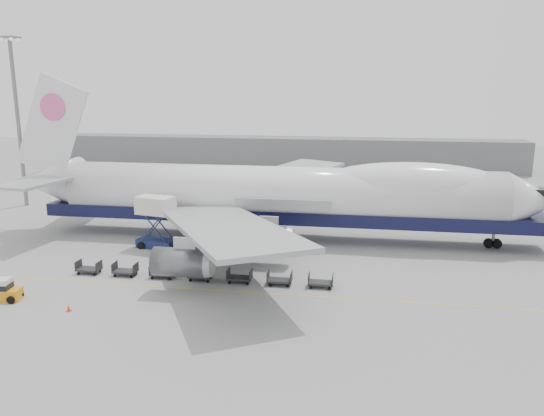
# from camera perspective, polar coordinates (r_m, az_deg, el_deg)

# --- Properties ---
(ground) EXTENTS (260.00, 260.00, 0.00)m
(ground) POSITION_cam_1_polar(r_m,az_deg,el_deg) (54.02, -1.22, -6.74)
(ground) COLOR gray
(ground) RESTS_ON ground
(apron_line) EXTENTS (60.00, 0.15, 0.01)m
(apron_line) POSITION_cam_1_polar(r_m,az_deg,el_deg) (48.52, -2.54, -9.07)
(apron_line) COLOR gold
(apron_line) RESTS_ON ground
(hangar) EXTENTS (110.00, 8.00, 7.00)m
(hangar) POSITION_cam_1_polar(r_m,az_deg,el_deg) (122.45, 0.20, 5.99)
(hangar) COLOR slate
(hangar) RESTS_ON ground
(floodlight_mast) EXTENTS (2.40, 2.40, 25.43)m
(floodlight_mast) POSITION_cam_1_polar(r_m,az_deg,el_deg) (90.22, -25.72, 9.16)
(floodlight_mast) COLOR slate
(floodlight_mast) RESTS_ON ground
(airliner) EXTENTS (67.00, 55.30, 19.98)m
(airliner) POSITION_cam_1_polar(r_m,az_deg,el_deg) (63.87, 1.30, 1.57)
(airliner) COLOR white
(airliner) RESTS_ON ground
(catering_truck) EXTENTS (4.89, 3.80, 6.00)m
(catering_truck) POSITION_cam_1_polar(r_m,az_deg,el_deg) (62.13, -12.35, -1.13)
(catering_truck) COLOR #1A244E
(catering_truck) RESTS_ON ground
(baggage_tug) EXTENTS (2.83, 1.79, 1.94)m
(baggage_tug) POSITION_cam_1_polar(r_m,az_deg,el_deg) (52.11, -26.92, -7.94)
(baggage_tug) COLOR orange
(baggage_tug) RESTS_ON ground
(traffic_cone) EXTENTS (0.40, 0.40, 0.59)m
(traffic_cone) POSITION_cam_1_polar(r_m,az_deg,el_deg) (47.68, -21.04, -10.02)
(traffic_cone) COLOR #E2410B
(traffic_cone) RESTS_ON ground
(dolly_0) EXTENTS (2.30, 1.35, 1.30)m
(dolly_0) POSITION_cam_1_polar(r_m,az_deg,el_deg) (56.08, -19.09, -6.15)
(dolly_0) COLOR #2D2D30
(dolly_0) RESTS_ON ground
(dolly_1) EXTENTS (2.30, 1.35, 1.30)m
(dolly_1) POSITION_cam_1_polar(r_m,az_deg,el_deg) (54.40, -15.51, -6.49)
(dolly_1) COLOR #2D2D30
(dolly_1) RESTS_ON ground
(dolly_2) EXTENTS (2.30, 1.35, 1.30)m
(dolly_2) POSITION_cam_1_polar(r_m,az_deg,el_deg) (52.94, -11.70, -6.82)
(dolly_2) COLOR #2D2D30
(dolly_2) RESTS_ON ground
(dolly_3) EXTENTS (2.30, 1.35, 1.30)m
(dolly_3) POSITION_cam_1_polar(r_m,az_deg,el_deg) (51.72, -7.69, -7.14)
(dolly_3) COLOR #2D2D30
(dolly_3) RESTS_ON ground
(dolly_4) EXTENTS (2.30, 1.35, 1.30)m
(dolly_4) POSITION_cam_1_polar(r_m,az_deg,el_deg) (50.76, -3.51, -7.44)
(dolly_4) COLOR #2D2D30
(dolly_4) RESTS_ON ground
(dolly_5) EXTENTS (2.30, 1.35, 1.30)m
(dolly_5) POSITION_cam_1_polar(r_m,az_deg,el_deg) (50.09, 0.82, -7.70)
(dolly_5) COLOR #2D2D30
(dolly_5) RESTS_ON ground
(dolly_6) EXTENTS (2.30, 1.35, 1.30)m
(dolly_6) POSITION_cam_1_polar(r_m,az_deg,el_deg) (49.70, 5.25, -7.92)
(dolly_6) COLOR #2D2D30
(dolly_6) RESTS_ON ground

